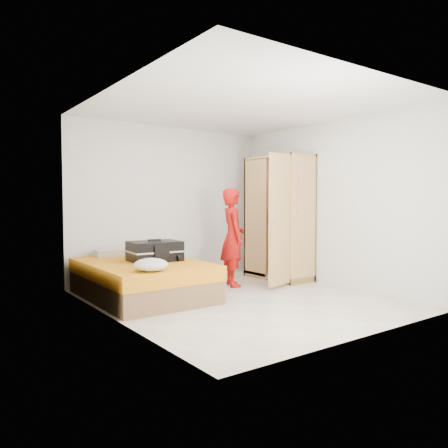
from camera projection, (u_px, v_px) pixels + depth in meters
room at (242, 204)px, 5.87m from camera, size 4.00×4.02×2.60m
bed at (143, 279)px, 6.04m from camera, size 1.42×2.02×0.50m
wardrobe at (279, 221)px, 7.42m from camera, size 1.15×1.35×2.10m
person at (233, 237)px, 6.85m from camera, size 0.55×0.66×1.54m
suitcase at (155, 251)px, 6.11m from camera, size 0.74×0.58×0.30m
round_cushion at (151, 265)px, 5.20m from camera, size 0.41×0.41×0.16m
pillow at (115, 252)px, 6.68m from camera, size 0.60×0.34×0.10m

